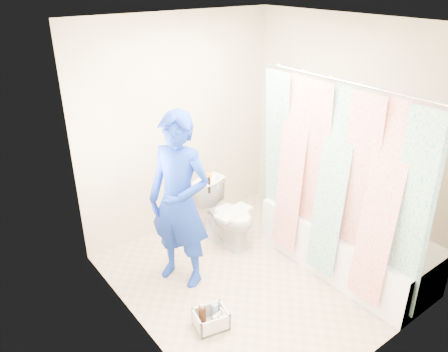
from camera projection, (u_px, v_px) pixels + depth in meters
floor at (254, 276)px, 4.34m from camera, size 2.60×2.60×0.00m
ceiling at (263, 22)px, 3.31m from camera, size 2.40×2.60×0.02m
wall_back at (179, 127)px, 4.76m from camera, size 2.40×0.02×2.40m
wall_front at (388, 230)px, 2.89m from camera, size 2.40×0.02×2.40m
wall_left at (134, 207)px, 3.17m from camera, size 0.02×2.60×2.40m
wall_right at (346, 137)px, 4.48m from camera, size 0.02×2.60×2.40m
bathtub at (346, 243)px, 4.39m from camera, size 0.70×1.75×0.50m
curtain_rod at (345, 82)px, 3.48m from camera, size 0.02×1.90×0.02m
shower_curtain at (333, 186)px, 3.88m from camera, size 0.06×1.75×1.80m
toilet at (226, 214)px, 4.76m from camera, size 0.49×0.74×0.70m
tank_lid at (234, 213)px, 4.66m from camera, size 0.45×0.25×0.03m
tank_internals at (211, 182)px, 4.70m from camera, size 0.17×0.06×0.23m
plumber at (179, 202)px, 3.97m from camera, size 0.64×0.74×1.70m
cleaning_caddy at (212, 319)px, 3.70m from camera, size 0.31×0.27×0.21m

